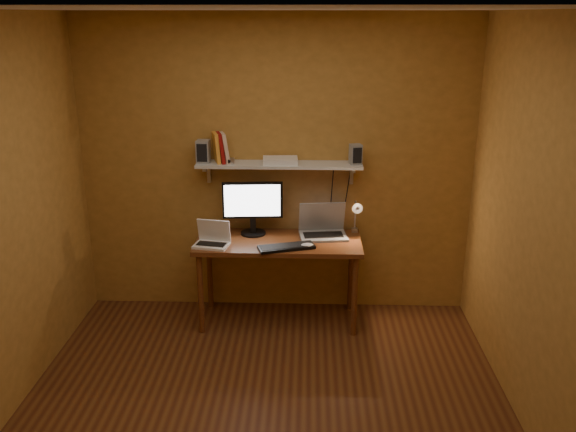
{
  "coord_description": "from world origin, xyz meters",
  "views": [
    {
      "loc": [
        0.28,
        -3.54,
        2.57
      ],
      "look_at": [
        0.12,
        1.18,
        1.0
      ],
      "focal_mm": 38.0,
      "sensor_mm": 36.0,
      "label": 1
    }
  ],
  "objects_px": {
    "laptop": "(323,227)",
    "speaker_right": "(356,154)",
    "wall_shelf": "(279,165)",
    "mouse": "(307,246)",
    "shelf_camera": "(229,161)",
    "router": "(280,161)",
    "speaker_left": "(203,151)",
    "keyboard": "(286,247)",
    "monitor": "(253,205)",
    "desk": "(279,250)",
    "netbook": "(213,238)",
    "desk_lamp": "(356,213)"
  },
  "relations": [
    {
      "from": "desk_lamp",
      "to": "speaker_right",
      "type": "relative_size",
      "value": 2.24
    },
    {
      "from": "netbook",
      "to": "shelf_camera",
      "type": "xyz_separation_m",
      "value": [
        0.12,
        0.27,
        0.59
      ]
    },
    {
      "from": "wall_shelf",
      "to": "shelf_camera",
      "type": "bearing_deg",
      "value": -173.01
    },
    {
      "from": "monitor",
      "to": "mouse",
      "type": "distance_m",
      "value": 0.62
    },
    {
      "from": "desk_lamp",
      "to": "router",
      "type": "bearing_deg",
      "value": 174.8
    },
    {
      "from": "laptop",
      "to": "keyboard",
      "type": "height_order",
      "value": "laptop"
    },
    {
      "from": "mouse",
      "to": "speaker_left",
      "type": "xyz_separation_m",
      "value": [
        -0.88,
        0.35,
        0.7
      ]
    },
    {
      "from": "netbook",
      "to": "monitor",
      "type": "bearing_deg",
      "value": 51.56
    },
    {
      "from": "desk_lamp",
      "to": "router",
      "type": "relative_size",
      "value": 1.29
    },
    {
      "from": "mouse",
      "to": "netbook",
      "type": "bearing_deg",
      "value": 172.29
    },
    {
      "from": "mouse",
      "to": "speaker_left",
      "type": "bearing_deg",
      "value": 153.65
    },
    {
      "from": "netbook",
      "to": "desk_lamp",
      "type": "distance_m",
      "value": 1.24
    },
    {
      "from": "monitor",
      "to": "speaker_right",
      "type": "distance_m",
      "value": 0.98
    },
    {
      "from": "laptop",
      "to": "speaker_right",
      "type": "bearing_deg",
      "value": 2.09
    },
    {
      "from": "shelf_camera",
      "to": "router",
      "type": "xyz_separation_m",
      "value": [
        0.43,
        0.04,
        -0.0
      ]
    },
    {
      "from": "netbook",
      "to": "wall_shelf",
      "type": "bearing_deg",
      "value": 40.68
    },
    {
      "from": "wall_shelf",
      "to": "shelf_camera",
      "type": "distance_m",
      "value": 0.42
    },
    {
      "from": "netbook",
      "to": "speaker_right",
      "type": "height_order",
      "value": "speaker_right"
    },
    {
      "from": "wall_shelf",
      "to": "mouse",
      "type": "bearing_deg",
      "value": -55.68
    },
    {
      "from": "desk",
      "to": "speaker_left",
      "type": "distance_m",
      "value": 1.05
    },
    {
      "from": "keyboard",
      "to": "mouse",
      "type": "height_order",
      "value": "mouse"
    },
    {
      "from": "netbook",
      "to": "router",
      "type": "height_order",
      "value": "router"
    },
    {
      "from": "desk",
      "to": "monitor",
      "type": "relative_size",
      "value": 2.71
    },
    {
      "from": "wall_shelf",
      "to": "monitor",
      "type": "bearing_deg",
      "value": -169.32
    },
    {
      "from": "desk_lamp",
      "to": "speaker_right",
      "type": "bearing_deg",
      "value": 109.95
    },
    {
      "from": "monitor",
      "to": "speaker_left",
      "type": "relative_size",
      "value": 2.67
    },
    {
      "from": "keyboard",
      "to": "desk_lamp",
      "type": "height_order",
      "value": "desk_lamp"
    },
    {
      "from": "wall_shelf",
      "to": "laptop",
      "type": "xyz_separation_m",
      "value": [
        0.38,
        -0.06,
        -0.53
      ]
    },
    {
      "from": "desk",
      "to": "wall_shelf",
      "type": "distance_m",
      "value": 0.72
    },
    {
      "from": "netbook",
      "to": "router",
      "type": "distance_m",
      "value": 0.86
    },
    {
      "from": "speaker_left",
      "to": "router",
      "type": "relative_size",
      "value": 0.66
    },
    {
      "from": "desk",
      "to": "speaker_left",
      "type": "relative_size",
      "value": 7.24
    },
    {
      "from": "desk_lamp",
      "to": "keyboard",
      "type": "bearing_deg",
      "value": -151.84
    },
    {
      "from": "desk",
      "to": "router",
      "type": "distance_m",
      "value": 0.76
    },
    {
      "from": "laptop",
      "to": "wall_shelf",
      "type": "bearing_deg",
      "value": 164.43
    },
    {
      "from": "speaker_right",
      "to": "laptop",
      "type": "bearing_deg",
      "value": 175.55
    },
    {
      "from": "speaker_right",
      "to": "wall_shelf",
      "type": "bearing_deg",
      "value": 165.2
    },
    {
      "from": "speaker_left",
      "to": "wall_shelf",
      "type": "bearing_deg",
      "value": 3.53
    },
    {
      "from": "desk",
      "to": "laptop",
      "type": "distance_m",
      "value": 0.43
    },
    {
      "from": "keyboard",
      "to": "shelf_camera",
      "type": "relative_size",
      "value": 4.97
    },
    {
      "from": "monitor",
      "to": "shelf_camera",
      "type": "xyz_separation_m",
      "value": [
        -0.19,
        -0.01,
        0.39
      ]
    },
    {
      "from": "wall_shelf",
      "to": "shelf_camera",
      "type": "xyz_separation_m",
      "value": [
        -0.42,
        -0.05,
        0.04
      ]
    },
    {
      "from": "desk",
      "to": "shelf_camera",
      "type": "bearing_deg",
      "value": 161.21
    },
    {
      "from": "wall_shelf",
      "to": "keyboard",
      "type": "height_order",
      "value": "wall_shelf"
    },
    {
      "from": "speaker_right",
      "to": "netbook",
      "type": "bearing_deg",
      "value": -179.16
    },
    {
      "from": "keyboard",
      "to": "speaker_right",
      "type": "bearing_deg",
      "value": 15.56
    },
    {
      "from": "desk",
      "to": "laptop",
      "type": "bearing_deg",
      "value": 20.22
    },
    {
      "from": "speaker_right",
      "to": "router",
      "type": "distance_m",
      "value": 0.63
    },
    {
      "from": "wall_shelf",
      "to": "laptop",
      "type": "relative_size",
      "value": 3.26
    },
    {
      "from": "monitor",
      "to": "mouse",
      "type": "relative_size",
      "value": 4.74
    }
  ]
}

